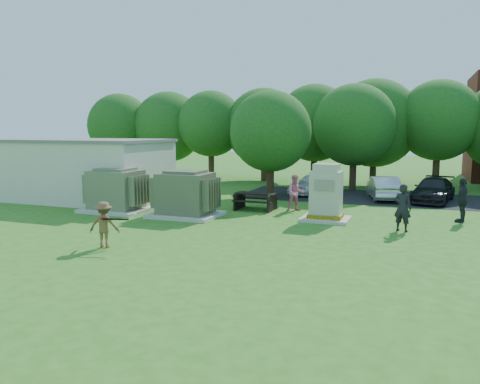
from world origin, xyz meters
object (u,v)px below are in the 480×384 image
at_px(car_white, 314,184).
at_px(car_silver_a, 383,188).
at_px(transformer_left, 116,191).
at_px(person_by_generator, 403,208).
at_px(picnic_table, 256,199).
at_px(person_at_picnic, 296,193).
at_px(transformer_right, 186,195).
at_px(generator_cabinet, 326,196).
at_px(person_walking_right, 462,200).
at_px(car_dark, 433,190).
at_px(batter, 104,225).

distance_m(car_white, car_silver_a, 4.07).
height_order(transformer_left, car_silver_a, transformer_left).
bearing_deg(person_by_generator, transformer_left, 18.84).
relative_size(picnic_table, person_by_generator, 1.06).
bearing_deg(car_silver_a, person_by_generator, 85.59).
xyz_separation_m(picnic_table, car_white, (1.53, 6.32, 0.12)).
xyz_separation_m(car_white, car_silver_a, (4.03, -0.53, 0.01)).
bearing_deg(person_at_picnic, picnic_table, 162.38).
distance_m(transformer_right, person_at_picnic, 5.30).
xyz_separation_m(generator_cabinet, picnic_table, (-3.70, 1.53, -0.55)).
relative_size(picnic_table, person_walking_right, 1.04).
bearing_deg(car_dark, person_walking_right, -69.33).
relative_size(transformer_left, batter, 1.96).
xyz_separation_m(generator_cabinet, car_silver_a, (1.86, 7.33, -0.42)).
height_order(person_by_generator, person_at_picnic, person_by_generator).
bearing_deg(car_white, person_by_generator, -36.49).
relative_size(generator_cabinet, picnic_table, 1.26).
xyz_separation_m(transformer_right, picnic_table, (2.37, 2.76, -0.45)).
height_order(picnic_table, person_walking_right, person_walking_right).
relative_size(transformer_right, car_silver_a, 0.76).
bearing_deg(batter, person_walking_right, -161.26).
relative_size(transformer_left, car_dark, 0.68).
bearing_deg(picnic_table, batter, -104.96).
relative_size(transformer_right, person_at_picnic, 1.72).
bearing_deg(car_white, transformer_right, -90.43).
relative_size(generator_cabinet, person_by_generator, 1.33).
xyz_separation_m(transformer_left, person_by_generator, (12.91, 0.14, -0.05)).
bearing_deg(person_by_generator, person_at_picnic, -13.08).
bearing_deg(person_walking_right, generator_cabinet, -53.53).
relative_size(generator_cabinet, car_silver_a, 0.62).
bearing_deg(generator_cabinet, car_dark, 58.69).
bearing_deg(picnic_table, car_dark, 35.35).
bearing_deg(car_dark, person_by_generator, -88.08).
distance_m(transformer_right, person_by_generator, 9.21).
xyz_separation_m(person_at_picnic, car_silver_a, (3.67, 5.41, -0.22)).
bearing_deg(car_dark, batter, -115.06).
relative_size(person_at_picnic, car_dark, 0.40).
distance_m(person_walking_right, car_white, 9.78).
height_order(generator_cabinet, person_by_generator, generator_cabinet).
bearing_deg(transformer_right, car_white, 66.74).
relative_size(person_by_generator, car_dark, 0.42).
relative_size(batter, person_walking_right, 0.82).
relative_size(transformer_right, generator_cabinet, 1.23).
height_order(transformer_right, batter, transformer_right).
distance_m(generator_cabinet, car_white, 8.16).
relative_size(transformer_left, car_silver_a, 0.76).
distance_m(transformer_right, picnic_table, 3.67).
height_order(person_by_generator, car_silver_a, person_by_generator).
relative_size(batter, car_dark, 0.35).
bearing_deg(person_walking_right, car_silver_a, -128.62).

